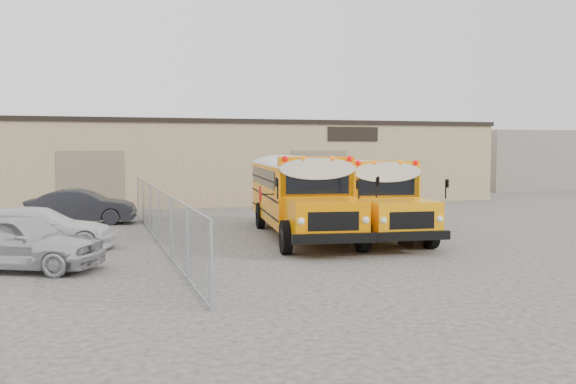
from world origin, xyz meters
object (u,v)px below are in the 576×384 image
object	(u,v)px
school_bus_left	(275,180)
car_white	(39,229)
car_silver	(18,241)
tarp_bundle	(418,223)
car_dark	(82,207)
school_bus_right	(317,182)

from	to	relation	value
school_bus_left	car_white	size ratio (longest dim) A/B	2.23
car_silver	car_white	distance (m)	3.38
school_bus_left	tarp_bundle	bearing A→B (deg)	-78.14
school_bus_left	car_silver	distance (m)	14.21
car_silver	car_dark	bearing A→B (deg)	17.31
school_bus_right	car_white	xyz separation A→B (m)	(-11.46, -6.26, -0.93)
school_bus_left	tarp_bundle	size ratio (longest dim) A/B	7.07
car_silver	car_dark	distance (m)	10.16
school_bus_right	car_white	bearing A→B (deg)	-151.34
tarp_bundle	car_white	bearing A→B (deg)	166.73
school_bus_right	school_bus_left	bearing A→B (deg)	164.24
tarp_bundle	school_bus_right	bearing A→B (deg)	91.00
school_bus_left	car_dark	bearing A→B (deg)	-179.29
car_silver	school_bus_left	bearing A→B (deg)	-18.35
school_bus_right	car_dark	size ratio (longest dim) A/B	2.21
car_silver	car_white	bearing A→B (deg)	20.96
school_bus_left	car_silver	bearing A→B (deg)	-134.33
school_bus_right	car_dark	xyz separation A→B (m)	(-10.22, 0.42, -0.88)
tarp_bundle	car_dark	bearing A→B (deg)	137.77
school_bus_right	car_silver	size ratio (longest dim) A/B	2.18
car_silver	tarp_bundle	bearing A→B (deg)	-61.03
car_dark	school_bus_right	bearing A→B (deg)	-82.88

